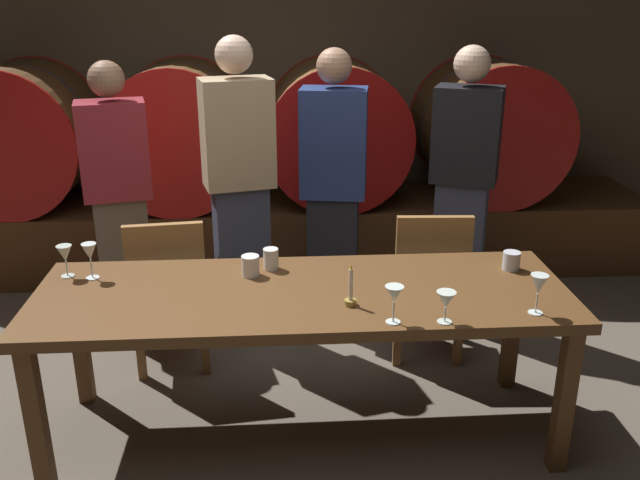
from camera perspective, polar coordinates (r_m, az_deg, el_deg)
ground_plane at (r=3.38m, az=-5.44°, el=-15.86°), size 8.28×8.28×0.00m
back_wall at (r=5.45m, az=-5.30°, el=14.42°), size 6.37×0.24×2.84m
barrel_shelf at (r=5.17m, az=-5.00°, el=0.80°), size 5.73×0.90×0.51m
wine_barrel_far_left at (r=5.27m, az=-23.73°, el=8.03°), size 1.01×0.89×1.01m
wine_barrel_center_left at (r=5.01m, az=-11.56°, el=8.76°), size 1.01×0.89×1.01m
wine_barrel_center_right at (r=4.98m, az=1.30°, el=9.10°), size 1.01×0.89×1.01m
wine_barrel_far_right at (r=5.20m, az=13.85°, el=9.01°), size 1.01×0.89×1.01m
dining_table at (r=3.04m, az=-1.47°, el=-5.47°), size 2.35×0.79×0.74m
chair_left at (r=3.73m, az=-12.54°, el=-3.84°), size 0.44×0.44×0.88m
chair_right at (r=3.80m, az=9.06°, el=-3.13°), size 0.42×0.42×0.88m
guest_far_left at (r=4.15m, az=-16.46°, el=3.30°), size 0.42×0.32×1.62m
guest_center_left at (r=3.87m, az=-6.73°, el=3.99°), size 0.43×0.32×1.76m
guest_center_right at (r=4.06m, az=1.12°, el=4.24°), size 0.41×0.30×1.68m
guest_far_right at (r=4.18m, az=11.87°, el=4.40°), size 0.44×0.37×1.69m
candle_center at (r=2.85m, az=2.58°, el=-4.57°), size 0.05×0.05×0.19m
wine_glass_far_left at (r=3.31m, az=-20.58°, el=-1.14°), size 0.07×0.07×0.15m
wine_glass_left at (r=3.25m, az=-18.73°, el=-1.02°), size 0.07×0.07×0.17m
wine_glass_center at (r=2.70m, az=6.23°, el=-4.62°), size 0.08×0.08×0.16m
wine_glass_right at (r=2.74m, az=10.50°, el=-5.01°), size 0.08×0.08×0.13m
wine_glass_far_right at (r=2.89m, az=17.84°, el=-3.63°), size 0.07×0.07×0.17m
cup_left at (r=3.15m, az=-5.80°, el=-2.16°), size 0.08×0.08×0.10m
cup_center at (r=3.21m, az=-4.13°, el=-1.59°), size 0.07×0.07×0.10m
cup_right at (r=3.33m, az=15.73°, el=-1.68°), size 0.08×0.08×0.09m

